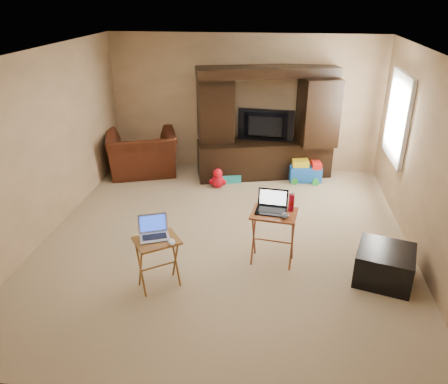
# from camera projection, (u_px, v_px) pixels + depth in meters

# --- Properties ---
(floor) EXTENTS (5.50, 5.50, 0.00)m
(floor) POSITION_uv_depth(u_px,v_px,m) (226.00, 237.00, 6.15)
(floor) COLOR #D1B890
(floor) RESTS_ON ground
(ceiling) EXTENTS (5.50, 5.50, 0.00)m
(ceiling) POSITION_uv_depth(u_px,v_px,m) (226.00, 53.00, 5.10)
(ceiling) COLOR silver
(ceiling) RESTS_ON ground
(wall_back) EXTENTS (5.00, 0.00, 5.00)m
(wall_back) POSITION_uv_depth(u_px,v_px,m) (244.00, 104.00, 8.10)
(wall_back) COLOR tan
(wall_back) RESTS_ON ground
(wall_front) EXTENTS (5.00, 0.00, 5.00)m
(wall_front) POSITION_uv_depth(u_px,v_px,m) (179.00, 282.00, 3.15)
(wall_front) COLOR tan
(wall_front) RESTS_ON ground
(wall_left) EXTENTS (0.00, 5.50, 5.50)m
(wall_left) POSITION_uv_depth(u_px,v_px,m) (43.00, 146.00, 5.92)
(wall_left) COLOR tan
(wall_left) RESTS_ON ground
(wall_right) EXTENTS (0.00, 5.50, 5.50)m
(wall_right) POSITION_uv_depth(u_px,v_px,m) (428.00, 163.00, 5.34)
(wall_right) COLOR tan
(wall_right) RESTS_ON ground
(window_pane) EXTENTS (0.00, 1.20, 1.20)m
(window_pane) POSITION_uv_depth(u_px,v_px,m) (399.00, 117.00, 6.67)
(window_pane) COLOR white
(window_pane) RESTS_ON ground
(window_frame) EXTENTS (0.06, 1.14, 1.34)m
(window_frame) POSITION_uv_depth(u_px,v_px,m) (398.00, 117.00, 6.67)
(window_frame) COLOR white
(window_frame) RESTS_ON ground
(entertainment_center) EXTENTS (2.51, 1.22, 1.99)m
(entertainment_center) POSITION_uv_depth(u_px,v_px,m) (265.00, 124.00, 7.82)
(entertainment_center) COLOR black
(entertainment_center) RESTS_ON floor
(television) EXTENTS (1.02, 0.21, 0.58)m
(television) POSITION_uv_depth(u_px,v_px,m) (265.00, 127.00, 7.80)
(television) COLOR black
(television) RESTS_ON entertainment_center
(recliner) EXTENTS (1.53, 1.43, 0.81)m
(recliner) POSITION_uv_depth(u_px,v_px,m) (142.00, 153.00, 8.16)
(recliner) COLOR #471A0F
(recliner) RESTS_ON floor
(child_rocker) EXTENTS (0.50, 0.54, 0.52)m
(child_rocker) POSITION_uv_depth(u_px,v_px,m) (229.00, 167.00, 7.92)
(child_rocker) COLOR teal
(child_rocker) RESTS_ON floor
(plush_toy) EXTENTS (0.32, 0.26, 0.35)m
(plush_toy) POSITION_uv_depth(u_px,v_px,m) (218.00, 178.00, 7.65)
(plush_toy) COLOR red
(plush_toy) RESTS_ON floor
(push_toy) EXTENTS (0.62, 0.48, 0.43)m
(push_toy) POSITION_uv_depth(u_px,v_px,m) (305.00, 170.00, 7.88)
(push_toy) COLOR blue
(push_toy) RESTS_ON floor
(ottoman) EXTENTS (0.79, 0.79, 0.41)m
(ottoman) POSITION_uv_depth(u_px,v_px,m) (384.00, 265.00, 5.18)
(ottoman) COLOR black
(ottoman) RESTS_ON floor
(tray_table_left) EXTENTS (0.62, 0.59, 0.63)m
(tray_table_left) POSITION_uv_depth(u_px,v_px,m) (158.00, 263.00, 5.02)
(tray_table_left) COLOR #925F23
(tray_table_left) RESTS_ON floor
(tray_table_right) EXTENTS (0.60, 0.50, 0.71)m
(tray_table_right) POSITION_uv_depth(u_px,v_px,m) (273.00, 238.00, 5.46)
(tray_table_right) COLOR #9B4A25
(tray_table_right) RESTS_ON floor
(laptop_left) EXTENTS (0.40, 0.37, 0.24)m
(laptop_left) POSITION_uv_depth(u_px,v_px,m) (154.00, 229.00, 4.87)
(laptop_left) COLOR #ACADB1
(laptop_left) RESTS_ON tray_table_left
(laptop_right) EXTENTS (0.40, 0.34, 0.24)m
(laptop_right) POSITION_uv_depth(u_px,v_px,m) (271.00, 203.00, 5.28)
(laptop_right) COLOR black
(laptop_right) RESTS_ON tray_table_right
(mouse_left) EXTENTS (0.13, 0.15, 0.05)m
(mouse_left) POSITION_uv_depth(u_px,v_px,m) (171.00, 242.00, 4.79)
(mouse_left) COLOR white
(mouse_left) RESTS_ON tray_table_left
(mouse_right) EXTENTS (0.11, 0.15, 0.06)m
(mouse_right) POSITION_uv_depth(u_px,v_px,m) (285.00, 216.00, 5.17)
(mouse_right) COLOR #3B3C40
(mouse_right) RESTS_ON tray_table_right
(water_bottle) EXTENTS (0.07, 0.07, 0.22)m
(water_bottle) POSITION_uv_depth(u_px,v_px,m) (291.00, 203.00, 5.31)
(water_bottle) COLOR red
(water_bottle) RESTS_ON tray_table_right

